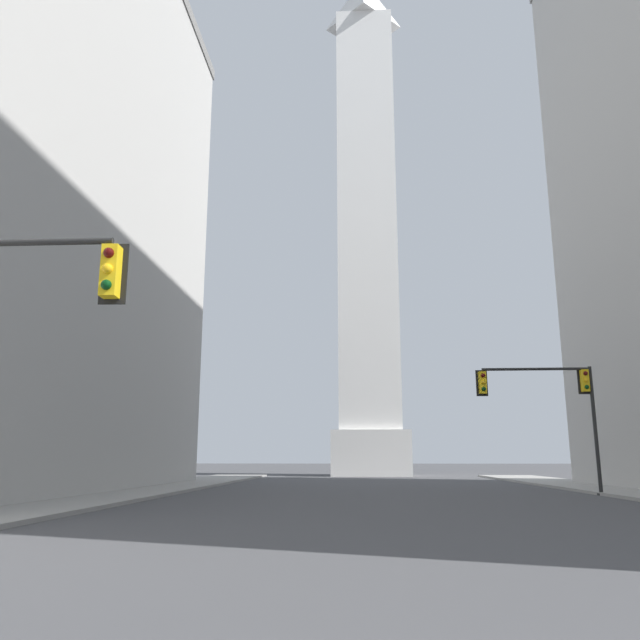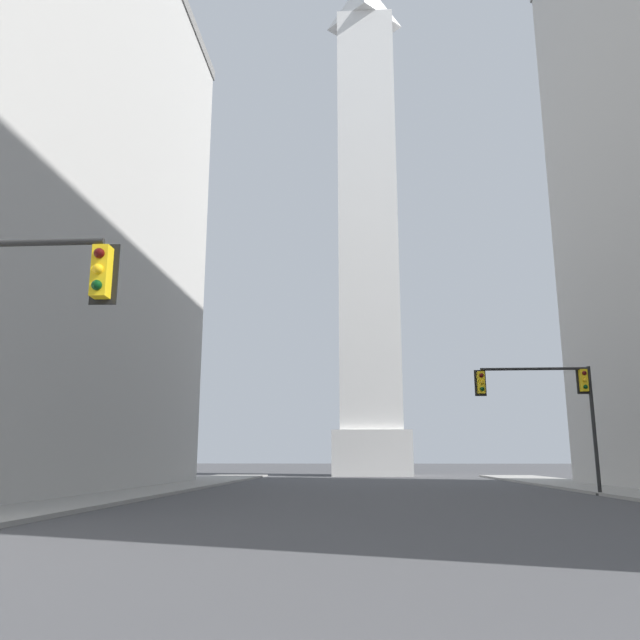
% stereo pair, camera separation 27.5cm
% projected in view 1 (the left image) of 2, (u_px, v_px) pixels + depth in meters
% --- Properties ---
extents(sidewalk_left, '(5.00, 75.37, 0.15)m').
position_uv_depth(sidewalk_left, '(68.00, 502.00, 24.52)').
color(sidewalk_left, gray).
rests_on(sidewalk_left, ground_plane).
extents(obelisk, '(7.83, 7.83, 58.56)m').
position_uv_depth(obelisk, '(366.00, 214.00, 69.04)').
color(obelisk, silver).
rests_on(obelisk, ground_plane).
extents(traffic_light_mid_right, '(5.83, 0.50, 6.23)m').
position_uv_depth(traffic_light_mid_right, '(553.00, 396.00, 31.04)').
color(traffic_light_mid_right, black).
rests_on(traffic_light_mid_right, ground_plane).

